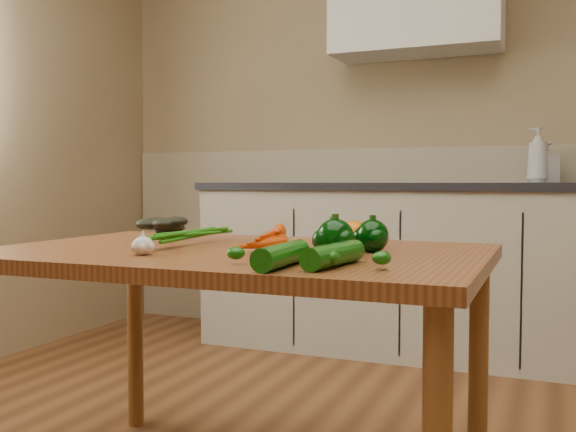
# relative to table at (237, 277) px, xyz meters

# --- Properties ---
(room) EXTENTS (4.04, 5.04, 2.64)m
(room) POSITION_rel_table_xyz_m (0.20, -0.21, 0.61)
(room) COLOR brown
(room) RESTS_ON ground
(counter_run) EXTENTS (2.84, 0.64, 1.14)m
(counter_run) POSITION_rel_table_xyz_m (0.41, 1.81, -0.18)
(counter_run) COLOR #B2AC94
(counter_run) RESTS_ON ground
(table) EXTENTS (1.34, 0.86, 0.72)m
(table) POSITION_rel_table_xyz_m (0.00, 0.00, 0.00)
(table) COLOR brown
(table) RESTS_ON ground
(soap_bottle_a) EXTENTS (0.15, 0.15, 0.28)m
(soap_bottle_a) POSITION_rel_table_xyz_m (0.73, 1.95, 0.40)
(soap_bottle_a) COLOR silver
(soap_bottle_a) RESTS_ON counter_run
(soap_bottle_b) EXTENTS (0.13, 0.13, 0.21)m
(soap_bottle_b) POSITION_rel_table_xyz_m (0.77, 1.99, 0.37)
(soap_bottle_b) COLOR silver
(soap_bottle_b) RESTS_ON counter_run
(carrot_bunch) EXTENTS (0.25, 0.19, 0.07)m
(carrot_bunch) POSITION_rel_table_xyz_m (-0.00, 0.04, 0.11)
(carrot_bunch) COLOR #D44105
(carrot_bunch) RESTS_ON table
(leafy_greens) EXTENTS (0.19, 0.17, 0.10)m
(leafy_greens) POSITION_rel_table_xyz_m (-0.38, 0.24, 0.13)
(leafy_greens) COLOR black
(leafy_greens) RESTS_ON table
(garlic_bulb) EXTENTS (0.06, 0.06, 0.05)m
(garlic_bulb) POSITION_rel_table_xyz_m (-0.15, -0.23, 0.10)
(garlic_bulb) COLOR white
(garlic_bulb) RESTS_ON table
(pepper_a) EXTENTS (0.08, 0.08, 0.08)m
(pepper_a) POSITION_rel_table_xyz_m (0.28, -0.01, 0.12)
(pepper_a) COLOR black
(pepper_a) RESTS_ON table
(pepper_b) EXTENTS (0.09, 0.09, 0.09)m
(pepper_b) POSITION_rel_table_xyz_m (0.37, 0.06, 0.12)
(pepper_b) COLOR black
(pepper_b) RESTS_ON table
(pepper_c) EXTENTS (0.09, 0.09, 0.09)m
(pepper_c) POSITION_rel_table_xyz_m (0.32, -0.09, 0.13)
(pepper_c) COLOR black
(pepper_c) RESTS_ON table
(tomato_a) EXTENTS (0.08, 0.08, 0.07)m
(tomato_a) POSITION_rel_table_xyz_m (0.25, 0.20, 0.11)
(tomato_a) COLOR #950210
(tomato_a) RESTS_ON table
(tomato_b) EXTENTS (0.08, 0.08, 0.07)m
(tomato_b) POSITION_rel_table_xyz_m (0.27, 0.21, 0.12)
(tomato_b) COLOR #D66805
(tomato_b) RESTS_ON table
(tomato_c) EXTENTS (0.07, 0.07, 0.06)m
(tomato_c) POSITION_rel_table_xyz_m (0.34, 0.13, 0.11)
(tomato_c) COLOR #D66805
(tomato_c) RESTS_ON table
(zucchini_a) EXTENTS (0.08, 0.23, 0.05)m
(zucchini_a) POSITION_rel_table_xyz_m (0.37, -0.25, 0.11)
(zucchini_a) COLOR #0C4D08
(zucchini_a) RESTS_ON table
(zucchini_b) EXTENTS (0.06, 0.22, 0.05)m
(zucchini_b) POSITION_rel_table_xyz_m (0.26, -0.30, 0.11)
(zucchini_b) COLOR #0C4D08
(zucchini_b) RESTS_ON table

